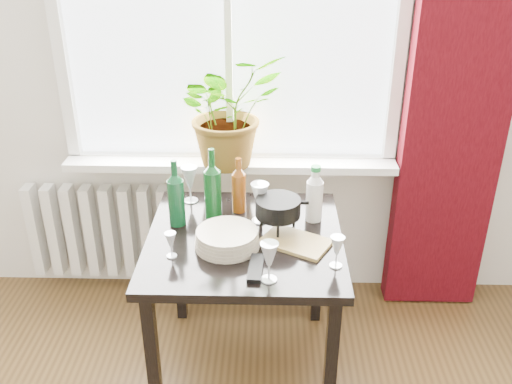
{
  "coord_description": "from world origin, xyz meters",
  "views": [
    {
      "loc": [
        0.21,
        -0.58,
        2.04
      ],
      "look_at": [
        0.15,
        1.55,
        0.96
      ],
      "focal_mm": 40.0,
      "sensor_mm": 36.0,
      "label": 1
    }
  ],
  "objects_px": {
    "potted_plant": "(229,110)",
    "wineglass_back_left": "(190,184)",
    "wineglass_back_center": "(260,202)",
    "wine_bottle_left": "(176,192)",
    "cutting_board": "(296,242)",
    "radiator": "(101,231)",
    "wine_bottle_right": "(212,183)",
    "tv_remote": "(256,268)",
    "plate_stack": "(227,239)",
    "wineglass_far_right": "(337,251)",
    "table": "(245,254)",
    "bottle_amber": "(239,184)",
    "wineglass_front_right": "(269,262)",
    "wineglass_front_left": "(171,245)",
    "cleaning_bottle": "(315,193)",
    "fondue_pot": "(278,215)"
  },
  "relations": [
    {
      "from": "wine_bottle_left",
      "to": "wine_bottle_right",
      "type": "relative_size",
      "value": 0.92
    },
    {
      "from": "wine_bottle_right",
      "to": "bottle_amber",
      "type": "xyz_separation_m",
      "value": [
        0.11,
        0.06,
        -0.03
      ]
    },
    {
      "from": "radiator",
      "to": "wine_bottle_left",
      "type": "distance_m",
      "value": 0.92
    },
    {
      "from": "bottle_amber",
      "to": "wineglass_far_right",
      "type": "bearing_deg",
      "value": -47.86
    },
    {
      "from": "potted_plant",
      "to": "cutting_board",
      "type": "xyz_separation_m",
      "value": [
        0.32,
        -0.6,
        -0.38
      ]
    },
    {
      "from": "wine_bottle_left",
      "to": "fondue_pot",
      "type": "bearing_deg",
      "value": -5.7
    },
    {
      "from": "bottle_amber",
      "to": "plate_stack",
      "type": "xyz_separation_m",
      "value": [
        -0.03,
        -0.32,
        -0.1
      ]
    },
    {
      "from": "potted_plant",
      "to": "wineglass_back_left",
      "type": "height_order",
      "value": "potted_plant"
    },
    {
      "from": "radiator",
      "to": "wineglass_far_right",
      "type": "bearing_deg",
      "value": -34.73
    },
    {
      "from": "wineglass_front_right",
      "to": "wineglass_back_left",
      "type": "xyz_separation_m",
      "value": [
        -0.39,
        0.65,
        0.01
      ]
    },
    {
      "from": "wine_bottle_left",
      "to": "bottle_amber",
      "type": "relative_size",
      "value": 1.15
    },
    {
      "from": "plate_stack",
      "to": "cutting_board",
      "type": "bearing_deg",
      "value": 5.59
    },
    {
      "from": "plate_stack",
      "to": "wineglass_far_right",
      "type": "bearing_deg",
      "value": -17.2
    },
    {
      "from": "potted_plant",
      "to": "cleaning_bottle",
      "type": "distance_m",
      "value": 0.62
    },
    {
      "from": "wine_bottle_left",
      "to": "wineglass_back_center",
      "type": "bearing_deg",
      "value": 4.89
    },
    {
      "from": "table",
      "to": "bottle_amber",
      "type": "distance_m",
      "value": 0.33
    },
    {
      "from": "table",
      "to": "plate_stack",
      "type": "height_order",
      "value": "plate_stack"
    },
    {
      "from": "cutting_board",
      "to": "plate_stack",
      "type": "bearing_deg",
      "value": -174.41
    },
    {
      "from": "table",
      "to": "wine_bottle_left",
      "type": "xyz_separation_m",
      "value": [
        -0.31,
        0.1,
        0.25
      ]
    },
    {
      "from": "plate_stack",
      "to": "tv_remote",
      "type": "bearing_deg",
      "value": -54.26
    },
    {
      "from": "fondue_pot",
      "to": "wineglass_front_right",
      "type": "bearing_deg",
      "value": -92.78
    },
    {
      "from": "wineglass_far_right",
      "to": "potted_plant",
      "type": "bearing_deg",
      "value": 121.74
    },
    {
      "from": "wine_bottle_right",
      "to": "plate_stack",
      "type": "relative_size",
      "value": 1.24
    },
    {
      "from": "table",
      "to": "cutting_board",
      "type": "bearing_deg",
      "value": -13.5
    },
    {
      "from": "wine_bottle_right",
      "to": "cleaning_bottle",
      "type": "relative_size",
      "value": 1.28
    },
    {
      "from": "wine_bottle_right",
      "to": "fondue_pot",
      "type": "distance_m",
      "value": 0.33
    },
    {
      "from": "wineglass_far_right",
      "to": "wineglass_front_left",
      "type": "relative_size",
      "value": 1.22
    },
    {
      "from": "wine_bottle_right",
      "to": "wineglass_front_left",
      "type": "distance_m",
      "value": 0.39
    },
    {
      "from": "radiator",
      "to": "wine_bottle_right",
      "type": "xyz_separation_m",
      "value": [
        0.7,
        -0.46,
        0.53
      ]
    },
    {
      "from": "fondue_pot",
      "to": "cutting_board",
      "type": "distance_m",
      "value": 0.15
    },
    {
      "from": "wineglass_back_center",
      "to": "wine_bottle_left",
      "type": "bearing_deg",
      "value": -175.11
    },
    {
      "from": "wine_bottle_right",
      "to": "cleaning_bottle",
      "type": "bearing_deg",
      "value": -1.65
    },
    {
      "from": "wine_bottle_right",
      "to": "plate_stack",
      "type": "height_order",
      "value": "wine_bottle_right"
    },
    {
      "from": "radiator",
      "to": "plate_stack",
      "type": "relative_size",
      "value": 2.89
    },
    {
      "from": "radiator",
      "to": "wineglass_front_left",
      "type": "bearing_deg",
      "value": -55.05
    },
    {
      "from": "potted_plant",
      "to": "fondue_pot",
      "type": "height_order",
      "value": "potted_plant"
    },
    {
      "from": "wine_bottle_right",
      "to": "bottle_amber",
      "type": "relative_size",
      "value": 1.25
    },
    {
      "from": "potted_plant",
      "to": "wineglass_back_center",
      "type": "relative_size",
      "value": 2.92
    },
    {
      "from": "wineglass_far_right",
      "to": "wineglass_back_left",
      "type": "bearing_deg",
      "value": 140.16
    },
    {
      "from": "wineglass_back_center",
      "to": "wineglass_front_left",
      "type": "xyz_separation_m",
      "value": [
        -0.36,
        -0.3,
        -0.04
      ]
    },
    {
      "from": "cleaning_bottle",
      "to": "cutting_board",
      "type": "distance_m",
      "value": 0.26
    },
    {
      "from": "cleaning_bottle",
      "to": "bottle_amber",
      "type": "bearing_deg",
      "value": 167.44
    },
    {
      "from": "fondue_pot",
      "to": "wineglass_far_right",
      "type": "bearing_deg",
      "value": -47.64
    },
    {
      "from": "wineglass_back_left",
      "to": "plate_stack",
      "type": "relative_size",
      "value": 0.67
    },
    {
      "from": "radiator",
      "to": "table",
      "type": "height_order",
      "value": "table"
    },
    {
      "from": "wine_bottle_left",
      "to": "tv_remote",
      "type": "relative_size",
      "value": 1.71
    },
    {
      "from": "radiator",
      "to": "tv_remote",
      "type": "relative_size",
      "value": 4.32
    },
    {
      "from": "tv_remote",
      "to": "wine_bottle_right",
      "type": "bearing_deg",
      "value": 120.14
    },
    {
      "from": "wineglass_front_right",
      "to": "wineglass_front_left",
      "type": "relative_size",
      "value": 1.49
    },
    {
      "from": "wine_bottle_left",
      "to": "wineglass_front_right",
      "type": "relative_size",
      "value": 1.87
    }
  ]
}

